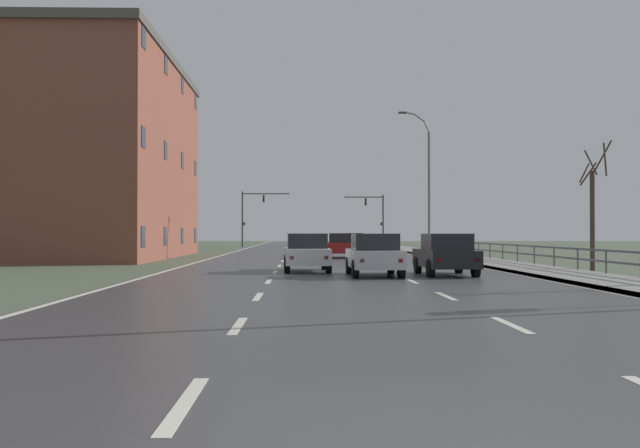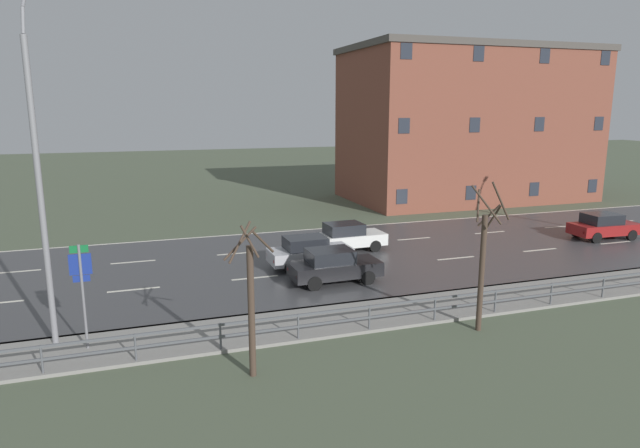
% 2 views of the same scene
% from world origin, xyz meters
% --- Properties ---
extents(ground_plane, '(160.00, 160.00, 0.12)m').
position_xyz_m(ground_plane, '(0.00, 48.00, -0.06)').
color(ground_plane, '#4C5642').
extents(road_asphalt_strip, '(14.00, 120.00, 0.03)m').
position_xyz_m(road_asphalt_strip, '(0.00, 60.00, 0.01)').
color(road_asphalt_strip, '#3D3D3F').
rests_on(road_asphalt_strip, ground).
extents(sidewalk_right, '(3.00, 120.00, 0.12)m').
position_xyz_m(sidewalk_right, '(8.43, 60.00, 0.06)').
color(sidewalk_right, gray).
rests_on(sidewalk_right, ground).
extents(guardrail, '(0.07, 39.52, 1.00)m').
position_xyz_m(guardrail, '(9.85, 24.68, 0.71)').
color(guardrail, '#515459').
rests_on(guardrail, ground).
extents(street_lamp_midground, '(2.25, 0.24, 10.06)m').
position_xyz_m(street_lamp_midground, '(7.46, 43.90, 4.95)').
color(street_lamp_midground, slate).
rests_on(street_lamp_midground, ground).
extents(traffic_signal_right, '(4.48, 0.36, 5.88)m').
position_xyz_m(traffic_signal_right, '(7.12, 74.18, 3.83)').
color(traffic_signal_right, '#38383A').
rests_on(traffic_signal_right, ground).
extents(traffic_signal_left, '(5.33, 0.36, 6.20)m').
position_xyz_m(traffic_signal_left, '(-6.94, 73.65, 4.09)').
color(traffic_signal_left, '#38383A').
rests_on(traffic_signal_left, ground).
extents(car_distant, '(2.02, 4.19, 1.57)m').
position_xyz_m(car_distant, '(1.28, 39.91, 0.80)').
color(car_distant, maroon).
rests_on(car_distant, ground).
extents(car_far_right, '(1.90, 4.13, 1.57)m').
position_xyz_m(car_far_right, '(1.40, 21.14, 0.80)').
color(car_far_right, '#B7B7BC').
rests_on(car_far_right, ground).
extents(car_near_right, '(1.95, 4.16, 1.57)m').
position_xyz_m(car_near_right, '(-1.05, 24.14, 0.80)').
color(car_near_right, silver).
rests_on(car_near_right, ground).
extents(car_mid_centre, '(1.89, 4.13, 1.57)m').
position_xyz_m(car_mid_centre, '(4.11, 21.47, 0.80)').
color(car_mid_centre, black).
rests_on(car_mid_centre, ground).
extents(car_far_left, '(1.95, 4.16, 1.57)m').
position_xyz_m(car_far_left, '(4.12, 67.08, 0.80)').
color(car_far_left, '#B7B7BC').
rests_on(car_far_left, ground).
extents(brick_building, '(11.26, 20.50, 12.79)m').
position_xyz_m(brick_building, '(-14.97, 40.59, 6.40)').
color(brick_building, brown).
rests_on(brick_building, ground).
extents(bare_tree_mid, '(1.27, 1.51, 5.48)m').
position_xyz_m(bare_tree_mid, '(10.97, 24.53, 2.50)').
color(bare_tree_mid, '#423328').
rests_on(bare_tree_mid, ground).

